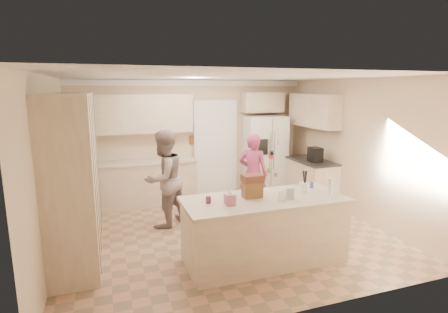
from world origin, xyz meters
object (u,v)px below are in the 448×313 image
object	(u,v)px
refrigerator	(265,155)
island_base	(264,231)
teen_girl	(253,174)
dollhouse_body	(252,189)
teen_boy	(164,179)
tissue_box	(230,199)
coffee_maker	(315,155)
utensil_crock	(304,188)

from	to	relation	value
refrigerator	island_base	size ratio (longest dim) A/B	0.82
island_base	teen_girl	bearing A→B (deg)	71.17
dollhouse_body	teen_boy	world-z (taller)	teen_boy
teen_girl	dollhouse_body	bearing A→B (deg)	107.19
island_base	tissue_box	distance (m)	0.79
tissue_box	dollhouse_body	world-z (taller)	dollhouse_body
teen_boy	teen_girl	xyz separation A→B (m)	(1.73, 0.06, -0.07)
coffee_maker	island_base	distance (m)	2.87
refrigerator	coffee_maker	size ratio (longest dim) A/B	6.00
island_base	teen_girl	size ratio (longest dim) A/B	1.39
island_base	utensil_crock	world-z (taller)	utensil_crock
tissue_box	refrigerator	bearing A→B (deg)	57.54
refrigerator	island_base	xyz separation A→B (m)	(-1.45, -3.05, -0.46)
coffee_maker	teen_boy	bearing A→B (deg)	-177.45
coffee_maker	teen_boy	distance (m)	3.17
utensil_crock	teen_boy	bearing A→B (deg)	135.84
refrigerator	teen_girl	world-z (taller)	refrigerator
teen_boy	teen_girl	bearing A→B (deg)	144.22
tissue_box	teen_girl	distance (m)	2.25
tissue_box	dollhouse_body	bearing A→B (deg)	26.57
utensil_crock	tissue_box	bearing A→B (deg)	-172.87
refrigerator	teen_boy	distance (m)	2.87
refrigerator	tissue_box	world-z (taller)	refrigerator
utensil_crock	tissue_box	world-z (taller)	utensil_crock
island_base	teen_girl	xyz separation A→B (m)	(0.62, 1.82, 0.35)
refrigerator	coffee_maker	world-z (taller)	refrigerator
teen_boy	refrigerator	bearing A→B (deg)	169.04
utensil_crock	dollhouse_body	world-z (taller)	dollhouse_body
refrigerator	utensil_crock	xyz separation A→B (m)	(-0.80, -3.00, 0.10)
island_base	refrigerator	bearing A→B (deg)	64.53
utensil_crock	teen_girl	size ratio (longest dim) A/B	0.09
utensil_crock	teen_girl	xyz separation A→B (m)	(-0.03, 1.77, -0.21)
tissue_box	utensil_crock	bearing A→B (deg)	7.13
tissue_box	dollhouse_body	distance (m)	0.45
island_base	tissue_box	size ratio (longest dim) A/B	15.71
utensil_crock	teen_boy	distance (m)	2.46
coffee_maker	island_base	size ratio (longest dim) A/B	0.14
tissue_box	teen_girl	size ratio (longest dim) A/B	0.09
island_base	coffee_maker	bearing A→B (deg)	42.83
coffee_maker	utensil_crock	world-z (taller)	coffee_maker
tissue_box	teen_boy	distance (m)	1.95
teen_girl	tissue_box	bearing A→B (deg)	99.94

